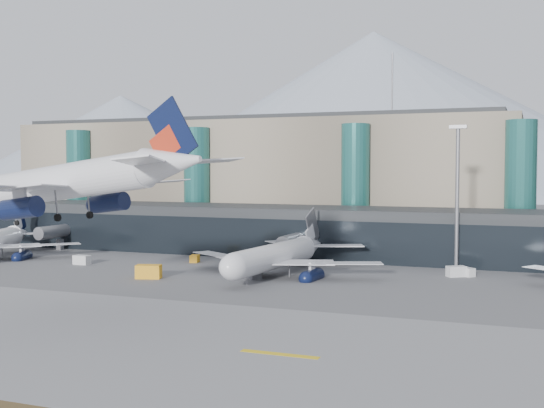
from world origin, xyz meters
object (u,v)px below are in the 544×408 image
Objects in this scene: veh_c at (252,273)px; veh_h at (149,272)px; veh_a at (82,260)px; lightmast_mid at (457,189)px; veh_b at (195,259)px; jet_parked_mid at (283,247)px; veh_g at (467,272)px; veh_d at (456,271)px; hero_jet at (86,170)px.

veh_c is 0.81× the size of veh_h.
veh_a is 22.41m from veh_h.
veh_b is (-47.84, -8.18, -13.72)m from lightmast_mid.
veh_a is (-39.04, -2.88, -3.70)m from jet_parked_mid.
veh_g is (68.73, 11.43, -0.13)m from veh_a.
veh_d is (67.08, 10.37, 0.03)m from veh_a.
veh_b is at bearing -178.31° from veh_c.
lightmast_mid reaches higher than jet_parked_mid.
veh_b is at bearing 145.85° from veh_d.
veh_a is at bearing -164.50° from lightmast_mid.
veh_c is (-30.12, -21.95, -13.51)m from lightmast_mid.
lightmast_mid is at bearing 65.04° from hero_jet.
veh_d is (0.84, -8.00, -13.54)m from lightmast_mid.
jet_parked_mid is at bearing 5.92° from veh_a.
veh_a is 0.93× the size of veh_c.
hero_jet is 1.02× the size of jet_parked_mid.
jet_parked_mid is 15.35× the size of veh_b.
jet_parked_mid reaches higher than veh_c.
lightmast_mid is 15.55m from veh_g.
lightmast_mid is at bearing 75.64° from veh_c.
veh_c is at bearing 86.89° from hero_jet.
veh_b is 48.68m from veh_d.
hero_jet is 33.95m from veh_h.
veh_b is (-20.64, 7.31, -3.85)m from jet_parked_mid.
hero_jet reaches higher than veh_g.
veh_g is (2.50, -6.94, -13.69)m from lightmast_mid.
lightmast_mid is 0.69× the size of jet_parked_mid.
veh_g is at bearing -1.65° from veh_d.
jet_parked_mid is 12.05× the size of veh_d.
lightmast_mid is 8.40× the size of veh_a.
veh_c reaches higher than veh_a.
lightmast_mid is 32.81m from jet_parked_mid.
veh_c reaches higher than veh_b.
lightmast_mid is 15.74m from veh_d.
hero_jet is 38.81m from veh_c.
lightmast_mid is at bearing 150.56° from veh_g.
veh_h is at bearing 128.93° from jet_parked_mid.
veh_a is 67.88m from veh_d.
veh_h is at bearing -23.61° from veh_a.
jet_parked_mid is 7.98m from veh_c.
hero_jet is at bearing -88.10° from veh_g.
veh_d is (30.97, 13.95, -0.03)m from veh_c.
veh_a is at bearing -129.78° from veh_g.
hero_jet is 12.49× the size of veh_a.
veh_g is (1.65, 1.06, -0.16)m from veh_d.
veh_b is (-10.65, 47.98, -17.13)m from hero_jet.
veh_h is at bearing -148.70° from lightmast_mid.
veh_d is 1.97m from veh_g.
veh_g is 52.83m from veh_h.
hero_jet is 52.05m from veh_b.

